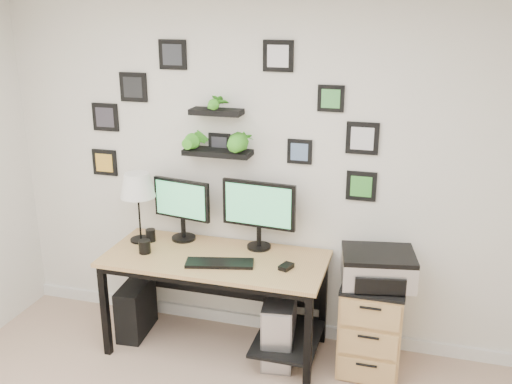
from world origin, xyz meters
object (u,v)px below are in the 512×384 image
(mug, at_px, (145,247))
(table_lamp, at_px, (137,187))
(pc_tower_black, at_px, (136,308))
(monitor_right, at_px, (259,209))
(pc_tower_grey, at_px, (280,327))
(desk, at_px, (222,271))
(file_cabinet, at_px, (372,323))
(monitor_left, at_px, (182,205))
(printer, at_px, (378,268))

(mug, bearing_deg, table_lamp, 123.64)
(pc_tower_black, bearing_deg, monitor_right, 7.99)
(pc_tower_grey, bearing_deg, desk, 177.69)
(pc_tower_black, xyz_separation_m, file_cabinet, (1.81, 0.07, 0.13))
(pc_tower_grey, bearing_deg, mug, -174.53)
(file_cabinet, bearing_deg, pc_tower_grey, -173.31)
(table_lamp, distance_m, pc_tower_black, 0.98)
(monitor_left, height_order, mug, monitor_left)
(monitor_right, relative_size, pc_tower_grey, 1.08)
(desk, bearing_deg, printer, 2.11)
(monitor_left, bearing_deg, monitor_right, 0.25)
(monitor_left, bearing_deg, pc_tower_black, -148.65)
(monitor_left, relative_size, printer, 0.89)
(desk, distance_m, table_lamp, 0.89)
(monitor_left, distance_m, pc_tower_black, 0.91)
(pc_tower_grey, bearing_deg, monitor_right, 135.51)
(desk, height_order, pc_tower_grey, desk)
(monitor_left, xyz_separation_m, table_lamp, (-0.30, -0.11, 0.15))
(file_cabinet, bearing_deg, printer, -48.53)
(pc_tower_black, bearing_deg, pc_tower_grey, -4.88)
(monitor_right, xyz_separation_m, pc_tower_grey, (0.22, -0.22, -0.81))
(monitor_left, bearing_deg, table_lamp, -160.32)
(desk, xyz_separation_m, pc_tower_grey, (0.44, -0.02, -0.38))
(monitor_left, relative_size, mug, 4.92)
(monitor_left, bearing_deg, printer, -5.94)
(pc_tower_grey, distance_m, printer, 0.86)
(monitor_right, xyz_separation_m, file_cabinet, (0.87, -0.14, -0.72))
(monitor_right, xyz_separation_m, pc_tower_black, (-0.94, -0.21, -0.85))
(mug, relative_size, pc_tower_grey, 0.19)
(monitor_right, bearing_deg, pc_tower_grey, -44.49)
(monitor_right, bearing_deg, mug, -158.11)
(mug, distance_m, file_cabinet, 1.72)
(desk, relative_size, monitor_left, 3.32)
(printer, bearing_deg, pc_tower_black, -178.42)
(desk, relative_size, table_lamp, 2.97)
(printer, bearing_deg, monitor_left, 174.06)
(pc_tower_black, height_order, file_cabinet, file_cabinet)
(mug, height_order, pc_tower_black, mug)
(desk, xyz_separation_m, file_cabinet, (1.09, 0.06, -0.29))
(table_lamp, xyz_separation_m, mug, (0.13, -0.20, -0.38))
(desk, height_order, monitor_right, monitor_right)
(desk, height_order, pc_tower_black, desk)
(mug, relative_size, file_cabinet, 0.15)
(table_lamp, xyz_separation_m, printer, (1.79, -0.05, -0.40))
(mug, xyz_separation_m, pc_tower_grey, (1.00, 0.10, -0.56))
(monitor_right, height_order, mug, monitor_right)
(mug, xyz_separation_m, pc_tower_black, (-0.17, 0.10, -0.59))
(desk, distance_m, pc_tower_black, 0.83)
(desk, relative_size, printer, 2.96)
(pc_tower_black, xyz_separation_m, pc_tower_grey, (1.16, -0.01, 0.04))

